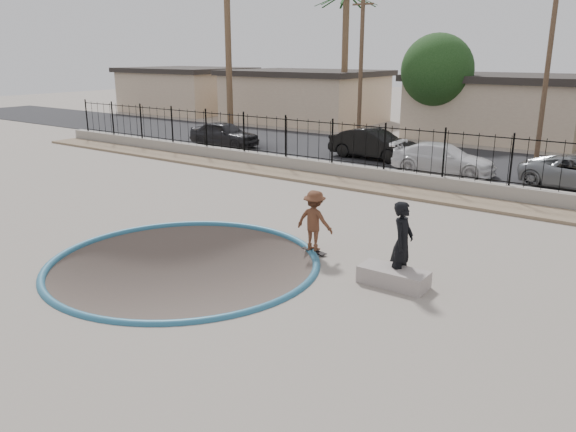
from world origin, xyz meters
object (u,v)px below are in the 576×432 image
at_px(car_a, 224,134).
at_px(car_c, 443,159).
at_px(videographer, 402,243).
at_px(concrete_ledge, 393,277).
at_px(car_b, 373,144).
at_px(skater, 314,224).
at_px(skateboard, 314,251).

height_order(car_a, car_c, car_a).
height_order(videographer, concrete_ledge, videographer).
bearing_deg(videographer, car_b, 24.70).
relative_size(car_b, car_c, 1.00).
distance_m(concrete_ledge, car_c, 13.16).
relative_size(skater, skateboard, 1.95).
relative_size(skateboard, car_c, 0.18).
distance_m(skateboard, videographer, 2.94).
relative_size(skater, videographer, 0.83).
xyz_separation_m(skateboard, car_a, (-13.91, 11.80, 0.69)).
distance_m(skater, skateboard, 0.76).
bearing_deg(car_b, car_c, -105.29).
relative_size(videographer, car_c, 0.43).
distance_m(skateboard, car_c, 11.95).
bearing_deg(videographer, car_c, 11.62).
bearing_deg(car_a, skater, -133.70).
xyz_separation_m(concrete_ledge, car_b, (-7.89, 14.06, 0.58)).
bearing_deg(car_c, skater, -179.05).
height_order(skater, car_b, skater).
relative_size(skateboard, videographer, 0.43).
xyz_separation_m(skater, concrete_ledge, (2.70, -0.74, -0.62)).
relative_size(concrete_ledge, car_a, 0.38).
xyz_separation_m(concrete_ledge, car_c, (-3.69, 12.63, 0.50)).
height_order(skateboard, car_c, car_c).
height_order(skateboard, car_a, car_a).
distance_m(videographer, concrete_ledge, 0.83).
relative_size(videographer, concrete_ledge, 1.23).
height_order(concrete_ledge, car_a, car_a).
relative_size(skater, car_a, 0.39).
bearing_deg(concrete_ledge, skateboard, 164.68).
relative_size(skater, car_b, 0.36).
xyz_separation_m(skateboard, car_b, (-5.19, 13.32, 0.72)).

